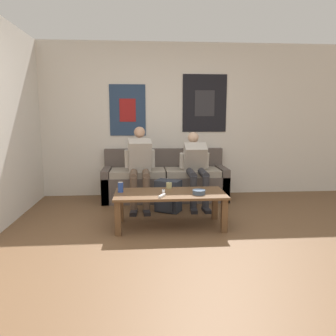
# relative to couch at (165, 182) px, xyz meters

# --- Properties ---
(ground_plane) EXTENTS (18.00, 18.00, 0.00)m
(ground_plane) POSITION_rel_couch_xyz_m (0.00, -2.19, -0.29)
(ground_plane) COLOR brown
(wall_back) EXTENTS (10.00, 0.07, 2.55)m
(wall_back) POSITION_rel_couch_xyz_m (0.00, 0.35, 0.99)
(wall_back) COLOR silver
(wall_back) RESTS_ON ground_plane
(couch) EXTENTS (1.99, 0.69, 0.80)m
(couch) POSITION_rel_couch_xyz_m (0.00, 0.00, 0.00)
(couch) COLOR #564C47
(couch) RESTS_ON ground_plane
(coffee_table) EXTENTS (1.35, 0.62, 0.43)m
(coffee_table) POSITION_rel_couch_xyz_m (-0.03, -1.36, 0.08)
(coffee_table) COLOR brown
(coffee_table) RESTS_ON ground_plane
(person_seated_adult) EXTENTS (0.47, 0.91, 1.19)m
(person_seated_adult) POSITION_rel_couch_xyz_m (-0.40, -0.36, 0.36)
(person_seated_adult) COLOR brown
(person_seated_adult) RESTS_ON ground_plane
(person_seated_teen) EXTENTS (0.47, 0.94, 1.10)m
(person_seated_teen) POSITION_rel_couch_xyz_m (0.45, -0.34, 0.32)
(person_seated_teen) COLOR #2D2D33
(person_seated_teen) RESTS_ON ground_plane
(backpack) EXTENTS (0.41, 0.35, 0.45)m
(backpack) POSITION_rel_couch_xyz_m (-0.01, -0.72, -0.07)
(backpack) COLOR #282D38
(backpack) RESTS_ON ground_plane
(ceramic_bowl) EXTENTS (0.16, 0.16, 0.06)m
(ceramic_bowl) POSITION_rel_couch_xyz_m (0.31, -1.47, 0.18)
(ceramic_bowl) COLOR #475B75
(ceramic_bowl) RESTS_ON coffee_table
(pillar_candle) EXTENTS (0.07, 0.07, 0.09)m
(pillar_candle) POSITION_rel_couch_xyz_m (-0.02, -1.11, 0.18)
(pillar_candle) COLOR tan
(pillar_candle) RESTS_ON coffee_table
(drink_can_blue) EXTENTS (0.07, 0.07, 0.12)m
(drink_can_blue) POSITION_rel_couch_xyz_m (-0.63, -1.28, 0.21)
(drink_can_blue) COLOR #28479E
(drink_can_blue) RESTS_ON coffee_table
(game_controller_near_left) EXTENTS (0.04, 0.15, 0.03)m
(game_controller_near_left) POSITION_rel_couch_xyz_m (-0.11, -1.34, 0.16)
(game_controller_near_left) COLOR white
(game_controller_near_left) RESTS_ON coffee_table
(game_controller_near_right) EXTENTS (0.10, 0.14, 0.03)m
(game_controller_near_right) POSITION_rel_couch_xyz_m (-0.14, -1.55, 0.16)
(game_controller_near_right) COLOR white
(game_controller_near_right) RESTS_ON coffee_table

